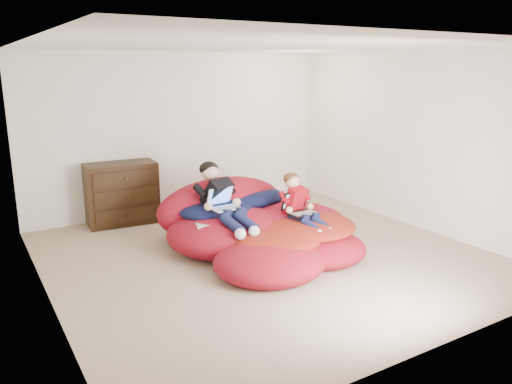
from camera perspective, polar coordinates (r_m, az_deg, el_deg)
name	(u,v)px	position (r m, az deg, el deg)	size (l,w,h in m)	color
room_shell	(266,239)	(6.15, 1.12, -5.35)	(5.10, 5.10, 2.77)	tan
dresser	(122,193)	(7.62, -15.09, -0.15)	(1.05, 0.60, 0.91)	black
beanbag_pile	(260,228)	(6.42, 0.51, -4.16)	(2.45, 2.46, 0.90)	#AE1325
cream_pillow	(201,193)	(6.73, -6.35, -0.16)	(0.43, 0.27, 0.27)	#EEE6CE
older_boy	(220,197)	(6.24, -4.11, -0.54)	(0.44, 1.16, 0.74)	black
younger_boy	(300,203)	(6.25, 5.02, -1.24)	(0.34, 0.85, 0.66)	red
laptop_white	(223,203)	(6.18, -3.76, -1.24)	(0.36, 0.35, 0.24)	silver
laptop_black	(299,207)	(6.27, 4.99, -1.77)	(0.37, 0.36, 0.26)	black
power_adapter	(202,226)	(6.00, -6.15, -3.91)	(0.14, 0.14, 0.05)	silver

